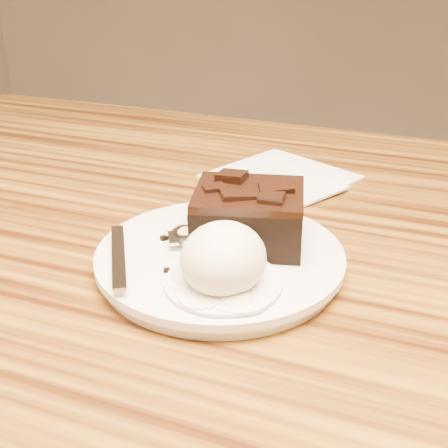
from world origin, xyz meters
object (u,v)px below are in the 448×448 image
(plate, at_px, (220,260))
(brownie, at_px, (249,219))
(spoon, at_px, (186,237))
(napkin, at_px, (280,176))
(ice_cream_scoop, at_px, (223,258))

(plate, xyz_separation_m, brownie, (0.02, 0.03, 0.03))
(spoon, distance_m, napkin, 0.23)
(spoon, height_order, napkin, spoon)
(plate, distance_m, spoon, 0.04)
(spoon, bearing_deg, napkin, 52.38)
(napkin, bearing_deg, ice_cream_scoop, -82.99)
(plate, bearing_deg, ice_cream_scoop, -65.43)
(spoon, relative_size, napkin, 1.11)
(ice_cream_scoop, bearing_deg, plate, 114.57)
(brownie, xyz_separation_m, ice_cream_scoop, (0.01, -0.08, 0.00))
(spoon, bearing_deg, brownie, -10.08)
(ice_cream_scoop, relative_size, napkin, 0.48)
(napkin, bearing_deg, brownie, -82.04)
(plate, xyz_separation_m, ice_cream_scoop, (0.02, -0.05, 0.03))
(plate, relative_size, ice_cream_scoop, 3.07)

